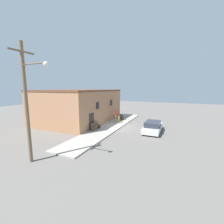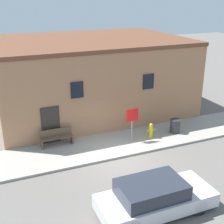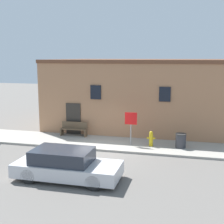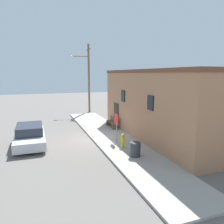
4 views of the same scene
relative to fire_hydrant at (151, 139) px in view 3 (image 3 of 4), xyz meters
The scene contains 8 objects.
ground_plane 3.06m from the fire_hydrant, 152.93° to the right, with size 80.00×80.00×0.00m, color #66605B.
sidewalk 2.73m from the fire_hydrant, behind, with size 19.96×2.98×0.12m.
brick_building 6.58m from the fire_hydrant, 104.81° to the left, with size 12.66×9.05×5.04m.
fire_hydrant is the anchor object (origin of this frame).
stop_sign 1.50m from the fire_hydrant, behind, with size 0.71×0.06×1.92m.
bench 5.32m from the fire_hydrant, 167.34° to the left, with size 1.74×0.44×0.90m.
trash_bin 1.68m from the fire_hydrant, ahead, with size 0.62×0.62×0.81m.
parked_car 6.30m from the fire_hydrant, 118.04° to the right, with size 4.57×1.88×1.32m.
Camera 3 is at (4.77, -16.10, 5.21)m, focal length 50.00 mm.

